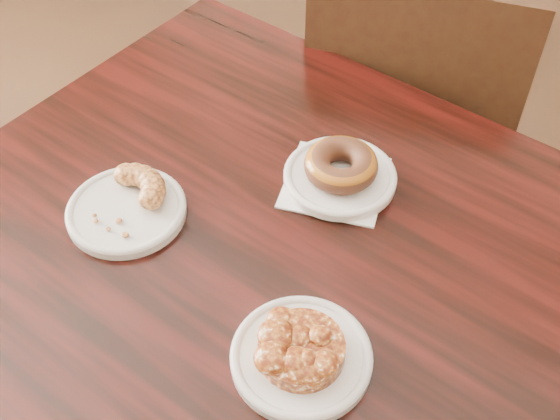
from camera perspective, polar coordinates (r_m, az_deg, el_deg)
The scene contains 9 objects.
cafe_table at distance 1.25m, azimuth -2.78°, elevation -14.77°, with size 0.93×0.93×0.75m, color black.
chair_far at distance 1.59m, azimuth 10.62°, elevation 6.44°, with size 0.43×0.43×0.90m, color black, non-canonical shape.
napkin at distance 1.03m, azimuth 4.50°, elevation 2.24°, with size 0.14×0.14×0.00m, color white.
plate_donut at distance 1.02m, azimuth 4.89°, elevation 2.68°, with size 0.16×0.16×0.01m, color white.
plate_cruller at distance 1.00m, azimuth -12.36°, elevation -0.08°, with size 0.17×0.17×0.01m, color silver.
plate_fritter at distance 0.84m, azimuth 1.74°, elevation -11.88°, with size 0.17×0.17×0.01m, color silver.
glazed_donut at distance 1.01m, azimuth 4.98°, elevation 3.67°, with size 0.11×0.11×0.04m, color #935115.
apple_fritter at distance 0.82m, azimuth 1.77°, elevation -11.08°, with size 0.14×0.14×0.03m, color #431407, non-canonical shape.
cruller_fragment at distance 0.99m, azimuth -12.57°, elevation 0.78°, with size 0.12×0.12×0.03m, color #5A2D12, non-canonical shape.
Camera 1 is at (0.31, -0.40, 1.48)m, focal length 45.00 mm.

